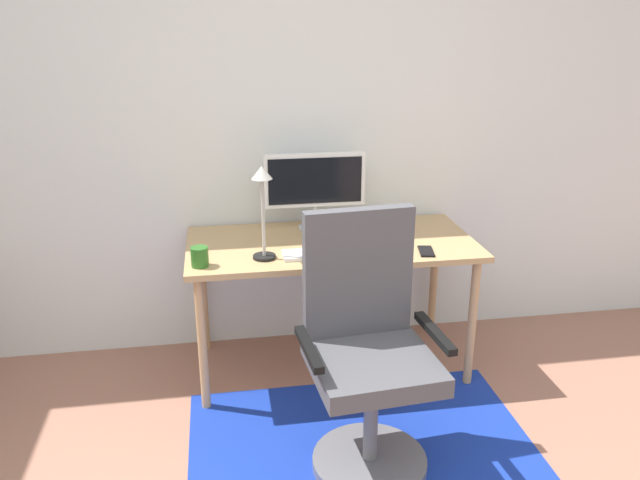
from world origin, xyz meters
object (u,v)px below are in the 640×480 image
monitor (315,184)px  keyboard (327,253)px  cell_phone (426,251)px  office_chair (367,361)px  desk (331,253)px  computer_mouse (394,248)px  coffee_cup (200,257)px  desk_lamp (263,197)px

monitor → keyboard: 0.47m
monitor → cell_phone: monitor is taller
office_chair → keyboard: bearing=91.1°
desk → cell_phone: 0.49m
monitor → keyboard: monitor is taller
desk → keyboard: (-0.06, -0.19, 0.08)m
keyboard → cell_phone: keyboard is taller
cell_phone → office_chair: (-0.42, -0.55, -0.25)m
computer_mouse → office_chair: bearing=-114.6°
monitor → office_chair: (0.06, -1.00, -0.50)m
coffee_cup → keyboard: bearing=4.3°
desk → coffee_cup: 0.71m
computer_mouse → monitor: bearing=128.5°
desk → cell_phone: cell_phone is taller
cell_phone → office_chair: 0.74m
monitor → desk: bearing=-76.3°
computer_mouse → office_chair: 0.70m
office_chair → monitor: bearing=88.5°
monitor → desk_lamp: desk_lamp is taller
monitor → coffee_cup: size_ratio=5.78×
cell_phone → office_chair: office_chair is taller
desk → computer_mouse: (0.28, -0.20, 0.08)m
keyboard → coffee_cup: coffee_cup is taller
desk_lamp → office_chair: size_ratio=0.41×
office_chair → desk_lamp: bearing=116.2°
keyboard → computer_mouse: (0.33, -0.01, 0.01)m
keyboard → desk_lamp: size_ratio=0.96×
keyboard → coffee_cup: size_ratio=4.63×
computer_mouse → coffee_cup: 0.94m
coffee_cup → office_chair: bearing=-39.6°
coffee_cup → desk_lamp: 0.40m
coffee_cup → cell_phone: 1.09m
keyboard → office_chair: size_ratio=0.40×
desk → monitor: size_ratio=2.73×
desk → desk_lamp: bearing=-152.7°
computer_mouse → cell_phone: 0.16m
office_chair → coffee_cup: bearing=135.5°
computer_mouse → cell_phone: (0.15, -0.03, -0.01)m
computer_mouse → desk_lamp: 0.70m
cell_phone → computer_mouse: bearing=178.0°
desk_lamp → office_chair: (0.37, -0.60, -0.55)m
keyboard → office_chair: bearing=-84.0°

